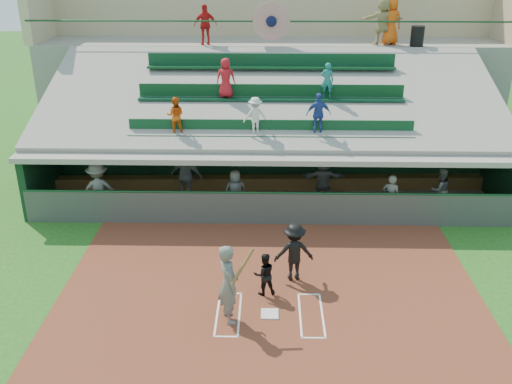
{
  "coord_description": "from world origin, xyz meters",
  "views": [
    {
      "loc": [
        -0.07,
        -11.73,
        8.41
      ],
      "look_at": [
        -0.42,
        3.5,
        1.8
      ],
      "focal_mm": 40.0,
      "sensor_mm": 36.0,
      "label": 1
    }
  ],
  "objects_px": {
    "batter_at_plate": "(228,283)",
    "catcher": "(264,274)",
    "white_table": "(94,201)",
    "trash_bin": "(417,36)",
    "home_plate": "(270,314)",
    "water_cooler": "(94,188)"
  },
  "relations": [
    {
      "from": "white_table",
      "to": "batter_at_plate",
      "type": "bearing_deg",
      "value": -36.84
    },
    {
      "from": "trash_bin",
      "to": "home_plate",
      "type": "bearing_deg",
      "value": -115.97
    },
    {
      "from": "water_cooler",
      "to": "trash_bin",
      "type": "bearing_deg",
      "value": 27.95
    },
    {
      "from": "home_plate",
      "to": "white_table",
      "type": "height_order",
      "value": "white_table"
    },
    {
      "from": "white_table",
      "to": "trash_bin",
      "type": "bearing_deg",
      "value": 41.52
    },
    {
      "from": "batter_at_plate",
      "to": "water_cooler",
      "type": "relative_size",
      "value": 5.03
    },
    {
      "from": "batter_at_plate",
      "to": "trash_bin",
      "type": "bearing_deg",
      "value": 60.85
    },
    {
      "from": "white_table",
      "to": "trash_bin",
      "type": "relative_size",
      "value": 0.88
    },
    {
      "from": "batter_at_plate",
      "to": "trash_bin",
      "type": "distance_m",
      "value": 14.8
    },
    {
      "from": "water_cooler",
      "to": "home_plate",
      "type": "bearing_deg",
      "value": -44.72
    },
    {
      "from": "catcher",
      "to": "water_cooler",
      "type": "xyz_separation_m",
      "value": [
        -5.82,
        4.98,
        0.26
      ]
    },
    {
      "from": "home_plate",
      "to": "white_table",
      "type": "relative_size",
      "value": 0.6
    },
    {
      "from": "home_plate",
      "to": "catcher",
      "type": "height_order",
      "value": "catcher"
    },
    {
      "from": "home_plate",
      "to": "water_cooler",
      "type": "bearing_deg",
      "value": 135.28
    },
    {
      "from": "home_plate",
      "to": "trash_bin",
      "type": "relative_size",
      "value": 0.53
    },
    {
      "from": "home_plate",
      "to": "batter_at_plate",
      "type": "relative_size",
      "value": 0.21
    },
    {
      "from": "catcher",
      "to": "water_cooler",
      "type": "bearing_deg",
      "value": -55.46
    },
    {
      "from": "catcher",
      "to": "home_plate",
      "type": "bearing_deg",
      "value": 84.31
    },
    {
      "from": "batter_at_plate",
      "to": "white_table",
      "type": "distance_m",
      "value": 7.97
    },
    {
      "from": "water_cooler",
      "to": "trash_bin",
      "type": "height_order",
      "value": "trash_bin"
    },
    {
      "from": "white_table",
      "to": "catcher",
      "type": "bearing_deg",
      "value": -26.55
    },
    {
      "from": "batter_at_plate",
      "to": "catcher",
      "type": "distance_m",
      "value": 1.49
    }
  ]
}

